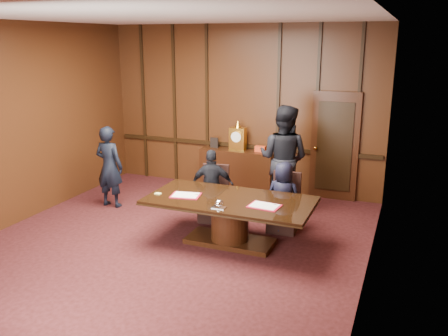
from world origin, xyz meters
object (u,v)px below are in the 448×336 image
sideboard (238,169)px  conference_table (230,214)px  signatory_left (212,186)px  witness_right (283,159)px  signatory_right (283,197)px  witness_left (109,167)px

sideboard → conference_table: sideboard is taller
signatory_left → sideboard: bearing=-102.8°
sideboard → witness_right: bearing=-33.8°
witness_right → signatory_right: bearing=113.3°
signatory_left → signatory_right: 1.30m
sideboard → signatory_right: size_ratio=1.31×
witness_left → signatory_right: bearing=-178.3°
sideboard → witness_left: 2.72m
witness_left → signatory_left: bearing=-178.3°
signatory_right → witness_right: witness_right is taller
signatory_left → witness_right: 1.50m
sideboard → conference_table: size_ratio=0.61×
signatory_left → witness_left: bearing=-19.2°
conference_table → witness_left: size_ratio=1.64×
sideboard → conference_table: bearing=-72.1°
witness_left → conference_table: bearing=165.8°
sideboard → witness_right: size_ratio=0.79×
signatory_left → signatory_right: signatory_left is taller
sideboard → witness_right: witness_right is taller
conference_table → sideboard: bearing=107.9°
conference_table → signatory_left: bearing=129.1°
sideboard → witness_left: (-1.96, -1.87, 0.31)m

